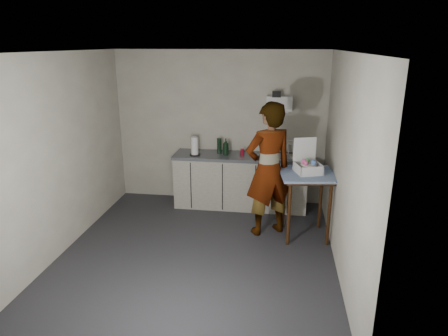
# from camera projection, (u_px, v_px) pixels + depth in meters

# --- Properties ---
(ground) EXTENTS (4.00, 4.00, 0.00)m
(ground) POSITION_uv_depth(u_px,v_px,m) (198.00, 253.00, 5.37)
(ground) COLOR #25252A
(ground) RESTS_ON ground
(wall_back) EXTENTS (3.60, 0.02, 2.60)m
(wall_back) POSITION_uv_depth(u_px,v_px,m) (220.00, 128.00, 6.86)
(wall_back) COLOR #B5AD9E
(wall_back) RESTS_ON ground
(wall_right) EXTENTS (0.02, 4.00, 2.60)m
(wall_right) POSITION_uv_depth(u_px,v_px,m) (343.00, 166.00, 4.74)
(wall_right) COLOR #B5AD9E
(wall_right) RESTS_ON ground
(wall_left) EXTENTS (0.02, 4.00, 2.60)m
(wall_left) POSITION_uv_depth(u_px,v_px,m) (62.00, 155.00, 5.22)
(wall_left) COLOR #B5AD9E
(wall_left) RESTS_ON ground
(ceiling) EXTENTS (3.60, 4.00, 0.01)m
(ceiling) POSITION_uv_depth(u_px,v_px,m) (193.00, 52.00, 4.59)
(ceiling) COLOR silver
(ceiling) RESTS_ON wall_back
(kitchen_counter) EXTENTS (2.24, 0.62, 0.91)m
(kitchen_counter) POSITION_uv_depth(u_px,v_px,m) (241.00, 182.00, 6.79)
(kitchen_counter) COLOR black
(kitchen_counter) RESTS_ON ground
(wall_shelf) EXTENTS (0.42, 0.18, 0.37)m
(wall_shelf) POSITION_uv_depth(u_px,v_px,m) (279.00, 104.00, 6.52)
(wall_shelf) COLOR white
(wall_shelf) RESTS_ON ground
(side_table) EXTENTS (0.83, 0.83, 0.96)m
(side_table) POSITION_uv_depth(u_px,v_px,m) (307.00, 181.00, 5.60)
(side_table) COLOR #3A1C0D
(side_table) RESTS_ON ground
(standing_man) EXTENTS (0.85, 0.76, 1.95)m
(standing_man) POSITION_uv_depth(u_px,v_px,m) (268.00, 170.00, 5.67)
(standing_man) COLOR #B2A593
(standing_man) RESTS_ON ground
(soap_bottle) EXTENTS (0.12, 0.12, 0.28)m
(soap_bottle) POSITION_uv_depth(u_px,v_px,m) (226.00, 147.00, 6.61)
(soap_bottle) COLOR black
(soap_bottle) RESTS_ON kitchen_counter
(soda_can) EXTENTS (0.06, 0.06, 0.11)m
(soda_can) POSITION_uv_depth(u_px,v_px,m) (242.00, 152.00, 6.61)
(soda_can) COLOR red
(soda_can) RESTS_ON kitchen_counter
(dark_bottle) EXTENTS (0.08, 0.08, 0.26)m
(dark_bottle) POSITION_uv_depth(u_px,v_px,m) (219.00, 146.00, 6.71)
(dark_bottle) COLOR black
(dark_bottle) RESTS_ON kitchen_counter
(paper_towel) EXTENTS (0.17, 0.17, 0.31)m
(paper_towel) POSITION_uv_depth(u_px,v_px,m) (195.00, 147.00, 6.60)
(paper_towel) COLOR black
(paper_towel) RESTS_ON kitchen_counter
(dish_rack) EXTENTS (0.37, 0.28, 0.26)m
(dish_rack) POSITION_uv_depth(u_px,v_px,m) (289.00, 154.00, 6.51)
(dish_rack) COLOR white
(dish_rack) RESTS_ON kitchen_counter
(bakery_box) EXTENTS (0.42, 0.43, 0.47)m
(bakery_box) POSITION_uv_depth(u_px,v_px,m) (308.00, 165.00, 5.56)
(bakery_box) COLOR white
(bakery_box) RESTS_ON side_table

